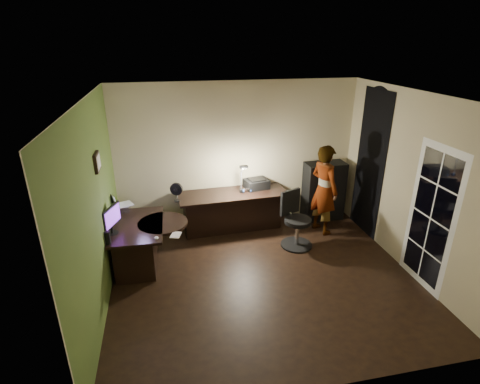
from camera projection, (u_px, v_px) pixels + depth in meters
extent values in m
cube|color=black|center=(264.00, 278.00, 5.69)|extent=(4.50, 4.00, 0.01)
cube|color=silver|center=(269.00, 96.00, 4.65)|extent=(4.50, 4.00, 0.01)
cube|color=tan|center=(237.00, 155.00, 6.99)|extent=(4.50, 0.01, 2.70)
cube|color=tan|center=(325.00, 282.00, 3.36)|extent=(4.50, 0.01, 2.70)
cube|color=tan|center=(95.00, 210.00, 4.75)|extent=(0.01, 4.00, 2.70)
cube|color=tan|center=(411.00, 184.00, 5.59)|extent=(0.01, 4.00, 2.70)
cube|color=#486226|center=(96.00, 210.00, 4.75)|extent=(0.00, 4.00, 2.70)
cube|color=black|center=(370.00, 164.00, 6.65)|extent=(0.01, 0.90, 2.60)
cube|color=white|center=(431.00, 218.00, 5.21)|extent=(0.02, 0.92, 2.10)
cube|color=black|center=(97.00, 162.00, 4.97)|extent=(0.04, 0.30, 0.25)
cube|color=black|center=(139.00, 245.00, 5.88)|extent=(0.80, 1.27, 0.72)
cube|color=black|center=(233.00, 211.00, 6.99)|extent=(2.02, 0.79, 0.75)
cube|color=black|center=(323.00, 191.00, 7.37)|extent=(0.79, 0.41, 1.16)
cube|color=silver|center=(122.00, 209.00, 6.18)|extent=(0.28, 0.23, 0.11)
cube|color=silver|center=(122.00, 199.00, 6.12)|extent=(0.42, 0.41, 0.22)
cube|color=black|center=(111.00, 224.00, 5.44)|extent=(0.26, 0.47, 0.31)
ellipsoid|color=silver|center=(156.00, 238.00, 5.35)|extent=(0.08, 0.10, 0.03)
cube|color=black|center=(149.00, 233.00, 5.52)|extent=(0.10, 0.14, 0.01)
cube|color=black|center=(129.00, 219.00, 5.93)|extent=(0.08, 0.13, 0.01)
cylinder|color=black|center=(108.00, 238.00, 5.17)|extent=(0.08, 0.08, 0.20)
cube|color=silver|center=(176.00, 235.00, 5.46)|extent=(0.19, 0.22, 0.01)
cube|color=black|center=(177.00, 192.00, 6.46)|extent=(0.25, 0.19, 0.34)
cube|color=navy|center=(247.00, 190.00, 6.87)|extent=(0.17, 0.07, 0.08)
cube|color=black|center=(256.00, 183.00, 7.04)|extent=(0.48, 0.41, 0.19)
cube|color=black|center=(241.00, 177.00, 6.76)|extent=(0.16, 0.29, 0.62)
cube|color=black|center=(298.00, 221.00, 6.38)|extent=(0.71, 0.71, 0.98)
imported|color=#D8A88C|center=(324.00, 190.00, 6.76)|extent=(0.58, 0.69, 1.66)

